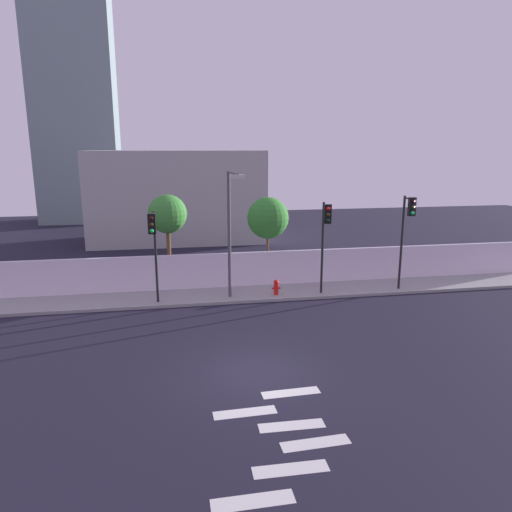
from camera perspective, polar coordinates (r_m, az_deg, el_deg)
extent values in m
plane|color=black|center=(16.17, 0.02, -13.84)|extent=(80.00, 80.00, 0.00)
cube|color=gray|center=(23.67, -3.48, -4.77)|extent=(36.00, 2.40, 0.15)
cube|color=silver|center=(24.63, -3.86, -1.70)|extent=(36.00, 0.18, 1.80)
cube|color=silver|center=(11.22, -0.39, -27.59)|extent=(1.80, 0.45, 0.01)
cube|color=silver|center=(12.04, 4.21, -24.36)|extent=(1.81, 0.46, 0.01)
cube|color=silver|center=(12.90, 7.22, -21.57)|extent=(1.82, 0.52, 0.01)
cube|color=silver|center=(13.48, 4.34, -19.82)|extent=(1.81, 0.48, 0.01)
cube|color=silver|center=(13.99, -1.35, -18.45)|extent=(1.81, 0.49, 0.01)
cube|color=silver|center=(14.98, 4.25, -16.19)|extent=(1.81, 0.50, 0.01)
cylinder|color=black|center=(23.42, 8.05, 0.92)|extent=(0.12, 0.12, 4.58)
cylinder|color=black|center=(22.60, 8.46, 6.10)|extent=(0.19, 0.95, 0.08)
cube|color=black|center=(22.19, 8.67, 5.06)|extent=(0.36, 0.24, 0.90)
sphere|color=red|center=(22.04, 8.76, 5.71)|extent=(0.18, 0.18, 0.18)
sphere|color=#33260A|center=(22.08, 8.74, 4.99)|extent=(0.18, 0.18, 0.18)
sphere|color=black|center=(22.12, 8.71, 4.27)|extent=(0.18, 0.18, 0.18)
cylinder|color=black|center=(22.33, -12.04, -0.16)|extent=(0.12, 0.12, 4.33)
cylinder|color=black|center=(21.52, -12.43, 4.93)|extent=(0.15, 0.90, 0.08)
cube|color=black|center=(21.13, -12.52, 3.82)|extent=(0.35, 0.23, 0.90)
sphere|color=black|center=(20.97, -12.59, 4.50)|extent=(0.18, 0.18, 0.18)
sphere|color=#33260A|center=(21.01, -12.55, 3.74)|extent=(0.18, 0.18, 0.18)
sphere|color=#19F24C|center=(21.06, -12.51, 2.99)|extent=(0.18, 0.18, 0.18)
cylinder|color=black|center=(25.01, 17.24, 1.50)|extent=(0.12, 0.12, 4.81)
cylinder|color=black|center=(24.31, 18.01, 6.64)|extent=(0.10, 0.81, 0.08)
cube|color=black|center=(23.98, 18.38, 5.69)|extent=(0.35, 0.21, 0.90)
sphere|color=black|center=(23.85, 18.55, 6.30)|extent=(0.18, 0.18, 0.18)
sphere|color=#33260A|center=(23.88, 18.50, 5.63)|extent=(0.18, 0.18, 0.18)
sphere|color=#19F24C|center=(23.91, 18.46, 4.97)|extent=(0.18, 0.18, 0.18)
cylinder|color=#4C4C51|center=(22.48, -3.26, 2.49)|extent=(0.16, 0.16, 6.09)
cylinder|color=#4C4C51|center=(21.20, -2.82, 10.02)|extent=(0.27, 1.91, 0.10)
cube|color=beige|center=(20.27, -2.22, 9.60)|extent=(0.62, 0.29, 0.16)
cylinder|color=red|center=(23.43, 2.46, -3.99)|extent=(0.24, 0.24, 0.60)
sphere|color=red|center=(23.34, 2.46, -3.19)|extent=(0.26, 0.26, 0.26)
cylinder|color=red|center=(23.39, 2.05, -3.94)|extent=(0.10, 0.09, 0.09)
cylinder|color=red|center=(23.46, 2.86, -3.89)|extent=(0.10, 0.09, 0.09)
cylinder|color=brown|center=(25.73, -10.49, 0.14)|extent=(0.23, 0.23, 3.31)
sphere|color=#368330|center=(25.34, -10.70, 5.04)|extent=(2.06, 2.06, 2.06)
cylinder|color=brown|center=(26.28, 1.42, 0.16)|extent=(0.15, 0.15, 2.89)
sphere|color=#31802C|center=(25.90, 1.45, 4.64)|extent=(2.29, 2.29, 2.29)
cube|color=#A1A1A1|center=(37.88, -9.52, 7.16)|extent=(13.39, 6.00, 7.07)
cube|color=gray|center=(51.09, -21.48, 21.13)|extent=(7.58, 5.00, 30.45)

